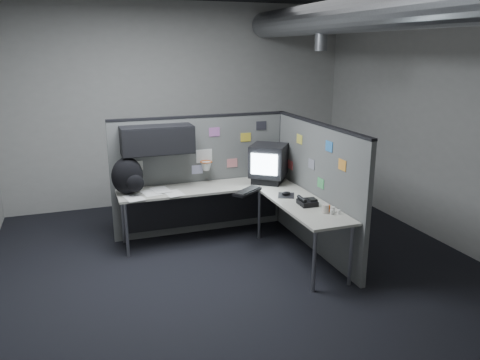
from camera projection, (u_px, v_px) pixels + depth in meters
name	position (u px, v px, depth m)	size (l,w,h in m)	color
room	(286.00, 85.00, 5.10)	(5.62, 5.62, 3.22)	black
partition_back	(190.00, 164.00, 6.25)	(2.44, 0.42, 1.63)	#5B5D5B
partition_right	(316.00, 187.00, 5.81)	(0.07, 2.23, 1.63)	#5B5D5B
desk	(231.00, 199.00, 6.00)	(2.31, 2.11, 0.73)	#B2B1A1
monitor	(268.00, 163.00, 6.30)	(0.63, 0.63, 0.51)	black
keyboard	(247.00, 191.00, 5.88)	(0.46, 0.40, 0.04)	black
mouse	(286.00, 194.00, 5.77)	(0.28, 0.30, 0.05)	black
phone	(307.00, 202.00, 5.42)	(0.20, 0.22, 0.10)	black
bottles	(332.00, 210.00, 5.16)	(0.13, 0.15, 0.08)	silver
cup	(325.00, 209.00, 5.15)	(0.07, 0.07, 0.10)	beige
papers	(155.00, 193.00, 5.84)	(0.75, 0.54, 0.01)	white
backpack	(128.00, 177.00, 5.75)	(0.42, 0.38, 0.47)	black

